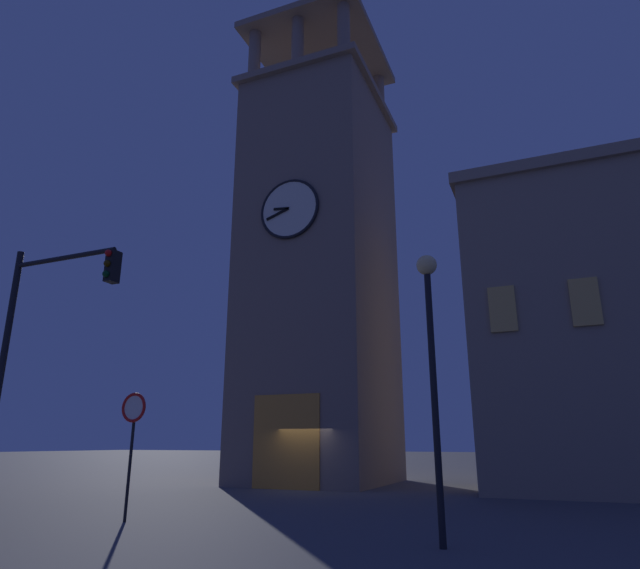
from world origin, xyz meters
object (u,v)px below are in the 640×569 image
at_px(street_lamp, 431,339).
at_px(no_horn_sign, 133,419).
at_px(traffic_signal_mid, 35,336).
at_px(clocktower, 320,267).

relative_size(street_lamp, no_horn_sign, 1.82).
bearing_deg(traffic_signal_mid, clocktower, -90.87).
distance_m(clocktower, no_horn_sign, 16.76).
height_order(clocktower, no_horn_sign, clocktower).
distance_m(clocktower, street_lamp, 18.59).
distance_m(clocktower, traffic_signal_mid, 18.30).
bearing_deg(clocktower, no_horn_sign, 92.38).
height_order(street_lamp, no_horn_sign, street_lamp).
xyz_separation_m(clocktower, no_horn_sign, (-0.59, 14.32, -8.68)).
height_order(traffic_signal_mid, no_horn_sign, traffic_signal_mid).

